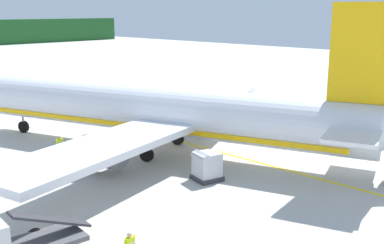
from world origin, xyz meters
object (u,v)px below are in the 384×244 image
(airliner_foreground, at_px, (153,111))
(service_truck_fuel, at_px, (3,243))
(cargo_container_near, at_px, (207,166))
(crew_marshaller, at_px, (60,144))

(airliner_foreground, xyz_separation_m, service_truck_fuel, (-16.77, -8.85, -2.20))
(airliner_foreground, relative_size, cargo_container_near, 18.66)
(service_truck_fuel, relative_size, cargo_container_near, 2.79)
(cargo_container_near, bearing_deg, airliner_foreground, 75.64)
(airliner_foreground, distance_m, cargo_container_near, 8.37)
(crew_marshaller, bearing_deg, service_truck_fuel, -129.16)
(airliner_foreground, distance_m, crew_marshaller, 7.82)
(service_truck_fuel, relative_size, crew_marshaller, 3.58)
(airliner_foreground, relative_size, service_truck_fuel, 6.70)
(service_truck_fuel, height_order, crew_marshaller, service_truck_fuel)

